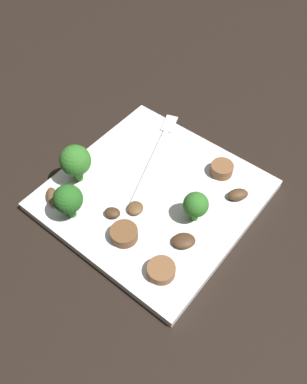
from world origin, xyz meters
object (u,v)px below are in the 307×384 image
(sausage_slice_2, at_px, (222,169))
(mushroom_1, at_px, (184,241))
(broccoli_floret_0, at_px, (68,200))
(sausage_slice_0, at_px, (124,234))
(mushroom_2, at_px, (112,213))
(broccoli_floret_2, at_px, (75,161))
(mushroom_3, at_px, (238,195))
(mushroom_4, at_px, (137,209))
(plate, at_px, (154,195))
(mushroom_0, at_px, (52,197))
(sausage_slice_1, at_px, (161,270))
(fork, at_px, (157,150))
(broccoli_floret_1, at_px, (198,203))

(sausage_slice_2, bearing_deg, mushroom_1, -168.44)
(broccoli_floret_0, bearing_deg, mushroom_1, -67.80)
(sausage_slice_0, distance_m, mushroom_2, 0.04)
(broccoli_floret_0, height_order, sausage_slice_0, broccoli_floret_0)
(broccoli_floret_0, bearing_deg, broccoli_floret_2, 36.42)
(sausage_slice_0, relative_size, mushroom_3, 1.24)
(mushroom_3, bearing_deg, mushroom_4, 138.17)
(plate, distance_m, mushroom_1, 0.09)
(sausage_slice_0, distance_m, mushroom_0, 0.11)
(mushroom_0, distance_m, mushroom_2, 0.08)
(sausage_slice_1, bearing_deg, mushroom_0, 91.93)
(plate, bearing_deg, sausage_slice_2, -31.34)
(sausage_slice_2, height_order, mushroom_1, sausage_slice_2)
(broccoli_floret_0, distance_m, mushroom_3, 0.21)
(broccoli_floret_2, height_order, mushroom_1, broccoli_floret_2)
(fork, xyz_separation_m, broccoli_floret_2, (-0.11, 0.05, 0.03))
(broccoli_floret_0, bearing_deg, broccoli_floret_1, -52.05)
(broccoli_floret_1, xyz_separation_m, mushroom_2, (-0.06, 0.08, -0.02))
(fork, distance_m, broccoli_floret_1, 0.12)
(mushroom_3, bearing_deg, mushroom_2, 138.58)
(fork, bearing_deg, mushroom_3, -109.71)
(mushroom_2, bearing_deg, mushroom_4, -39.65)
(broccoli_floret_0, distance_m, sausage_slice_0, 0.08)
(sausage_slice_1, distance_m, mushroom_1, 0.05)
(mushroom_0, height_order, mushroom_1, same)
(mushroom_4, bearing_deg, sausage_slice_0, -161.11)
(plate, height_order, mushroom_2, mushroom_2)
(plate, bearing_deg, mushroom_4, -176.33)
(mushroom_1, distance_m, mushroom_4, 0.07)
(broccoli_floret_1, relative_size, mushroom_3, 1.64)
(sausage_slice_1, bearing_deg, mushroom_2, 75.95)
(broccoli_floret_1, height_order, broccoli_floret_2, broccoli_floret_2)
(broccoli_floret_0, distance_m, mushroom_2, 0.06)
(mushroom_1, bearing_deg, mushroom_4, 89.73)
(broccoli_floret_1, distance_m, broccoli_floret_2, 0.16)
(sausage_slice_1, xyz_separation_m, sausage_slice_2, (0.17, 0.03, 0.00))
(broccoli_floret_2, xyz_separation_m, mushroom_1, (0.01, -0.17, -0.03))
(broccoli_floret_1, relative_size, sausage_slice_0, 1.32)
(sausage_slice_0, xyz_separation_m, sausage_slice_2, (0.16, -0.04, 0.00))
(broccoli_floret_1, bearing_deg, sausage_slice_1, -170.78)
(broccoli_floret_2, bearing_deg, sausage_slice_1, -103.06)
(plate, relative_size, broccoli_floret_2, 4.33)
(mushroom_3, bearing_deg, fork, 90.31)
(fork, height_order, broccoli_floret_0, broccoli_floret_0)
(broccoli_floret_0, height_order, mushroom_0, broccoli_floret_0)
(mushroom_2, xyz_separation_m, mushroom_4, (0.02, -0.02, -0.00))
(mushroom_4, bearing_deg, fork, 24.54)
(mushroom_0, relative_size, mushroom_1, 1.08)
(broccoli_floret_1, xyz_separation_m, mushroom_1, (-0.04, -0.01, -0.02))
(mushroom_1, xyz_separation_m, mushroom_3, (0.10, -0.01, 0.00))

